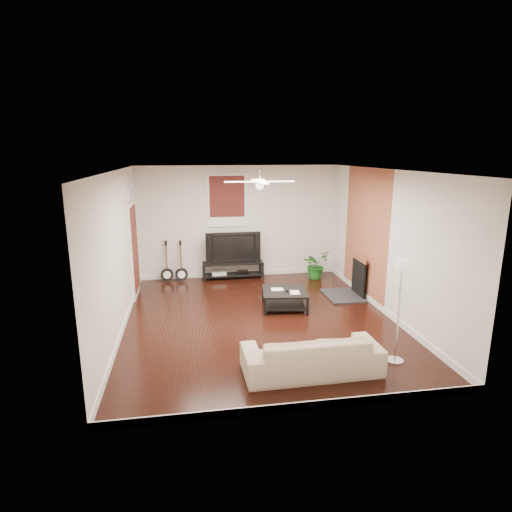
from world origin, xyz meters
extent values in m
cube|color=black|center=(0.00, 0.00, 0.00)|extent=(5.00, 6.00, 0.01)
cube|color=white|center=(0.00, 0.00, 2.80)|extent=(5.00, 6.00, 0.01)
cube|color=silver|center=(0.00, 3.00, 1.40)|extent=(5.00, 0.01, 2.80)
cube|color=silver|center=(0.00, -3.00, 1.40)|extent=(5.00, 0.01, 2.80)
cube|color=silver|center=(-2.50, 0.00, 1.40)|extent=(0.01, 6.00, 2.80)
cube|color=silver|center=(2.50, 0.00, 1.40)|extent=(0.01, 6.00, 2.80)
cube|color=#9D5832|center=(2.49, 1.00, 1.40)|extent=(0.02, 2.20, 2.80)
cube|color=black|center=(2.20, 1.00, 0.46)|extent=(0.80, 1.10, 0.92)
cube|color=#3D1110|center=(-0.30, 2.97, 1.95)|extent=(1.00, 0.06, 1.30)
cube|color=white|center=(-2.46, 1.90, 1.25)|extent=(0.08, 1.00, 2.50)
cube|color=black|center=(-0.19, 2.78, 0.21)|extent=(1.52, 0.40, 0.42)
imported|color=black|center=(-0.19, 2.80, 0.81)|extent=(1.36, 0.18, 0.78)
cube|color=black|center=(0.61, 0.53, 0.19)|extent=(0.99, 0.99, 0.37)
imported|color=tan|center=(0.40, -2.09, 0.29)|extent=(1.99, 0.81, 0.58)
imported|color=#1B611C|center=(1.87, 2.45, 0.36)|extent=(0.84, 0.82, 0.72)
camera|label=1|loc=(-1.30, -7.46, 3.10)|focal=29.73mm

